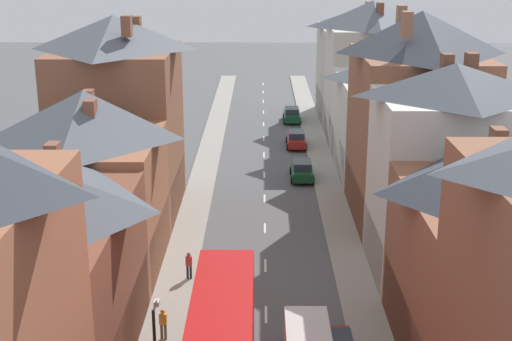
{
  "coord_description": "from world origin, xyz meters",
  "views": [
    {
      "loc": [
        -0.28,
        -15.2,
        18.26
      ],
      "look_at": [
        -0.67,
        38.63,
        1.42
      ],
      "focal_mm": 50.0,
      "sensor_mm": 36.0,
      "label": 1
    }
  ],
  "objects_px": {
    "car_mid_black": "(296,139)",
    "pedestrian_far_left": "(189,264)",
    "car_parked_left_a": "(292,115)",
    "pedestrian_mid_right": "(163,323)",
    "car_near_silver": "(302,170)"
  },
  "relations": [
    {
      "from": "car_near_silver",
      "to": "car_mid_black",
      "type": "xyz_separation_m",
      "value": [
        0.0,
        10.01,
        -0.01
      ]
    },
    {
      "from": "car_parked_left_a",
      "to": "pedestrian_mid_right",
      "type": "xyz_separation_m",
      "value": [
        -8.07,
        -45.87,
        0.22
      ]
    },
    {
      "from": "car_mid_black",
      "to": "pedestrian_far_left",
      "type": "distance_m",
      "value": 29.82
    },
    {
      "from": "car_near_silver",
      "to": "car_parked_left_a",
      "type": "bearing_deg",
      "value": 90.0
    },
    {
      "from": "car_mid_black",
      "to": "car_near_silver",
      "type": "bearing_deg",
      "value": -90.0
    },
    {
      "from": "car_mid_black",
      "to": "pedestrian_far_left",
      "type": "xyz_separation_m",
      "value": [
        -7.48,
        -28.87,
        0.23
      ]
    },
    {
      "from": "car_near_silver",
      "to": "car_parked_left_a",
      "type": "distance_m",
      "value": 20.36
    },
    {
      "from": "car_near_silver",
      "to": "pedestrian_mid_right",
      "type": "relative_size",
      "value": 2.62
    },
    {
      "from": "pedestrian_mid_right",
      "to": "pedestrian_far_left",
      "type": "xyz_separation_m",
      "value": [
        0.6,
        6.65,
        0.0
      ]
    },
    {
      "from": "car_parked_left_a",
      "to": "car_mid_black",
      "type": "relative_size",
      "value": 0.97
    },
    {
      "from": "car_mid_black",
      "to": "pedestrian_mid_right",
      "type": "xyz_separation_m",
      "value": [
        -8.07,
        -35.52,
        0.23
      ]
    },
    {
      "from": "pedestrian_mid_right",
      "to": "pedestrian_far_left",
      "type": "bearing_deg",
      "value": 84.88
    },
    {
      "from": "car_parked_left_a",
      "to": "pedestrian_mid_right",
      "type": "relative_size",
      "value": 2.59
    },
    {
      "from": "car_mid_black",
      "to": "car_parked_left_a",
      "type": "bearing_deg",
      "value": 90.0
    },
    {
      "from": "car_mid_black",
      "to": "pedestrian_mid_right",
      "type": "bearing_deg",
      "value": -102.81
    }
  ]
}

